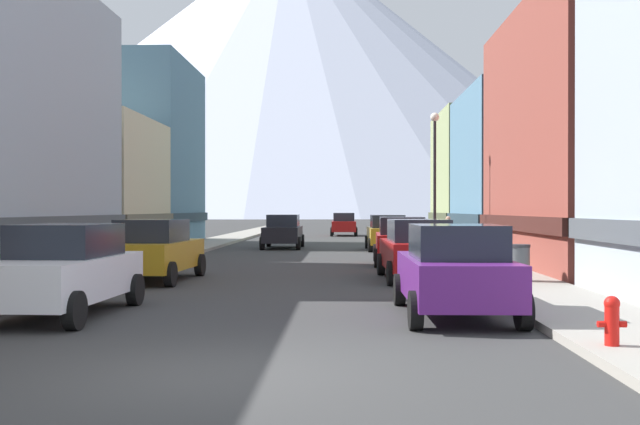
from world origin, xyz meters
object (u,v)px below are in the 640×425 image
at_px(car_left_1, 154,250).
at_px(car_driving_1, 283,231).
at_px(potted_plant_1, 18,257).
at_px(car_right_2, 401,240).
at_px(pedestrian_0, 448,236).
at_px(trash_bin_right, 519,263).
at_px(car_right_1, 418,249).
at_px(car_right_0, 455,270).
at_px(fire_hydrant_near, 612,319).
at_px(car_left_0, 63,269).
at_px(car_driving_0, 344,224).
at_px(streetlamp_right, 435,162).
at_px(potted_plant_0, 30,258).
at_px(car_right_3, 387,232).

height_order(car_left_1, car_driving_1, same).
xyz_separation_m(car_left_1, potted_plant_1, (-3.20, -1.78, -0.11)).
height_order(car_right_2, pedestrian_0, car_right_2).
bearing_deg(car_left_1, potted_plant_1, -150.83).
relative_size(car_left_1, trash_bin_right, 4.57).
bearing_deg(car_right_1, trash_bin_right, -33.31).
height_order(car_right_0, pedestrian_0, car_right_0).
bearing_deg(fire_hydrant_near, car_right_0, 113.70).
xyz_separation_m(car_driving_1, trash_bin_right, (7.95, -19.25, -0.26)).
height_order(car_right_2, car_driving_1, same).
bearing_deg(pedestrian_0, car_right_1, -102.22).
bearing_deg(car_right_2, fire_hydrant_near, -84.56).
bearing_deg(pedestrian_0, fire_hydrant_near, -92.04).
height_order(car_left_0, car_right_2, same).
height_order(car_right_0, car_right_2, same).
relative_size(car_right_1, car_driving_1, 1.01).
height_order(car_driving_0, trash_bin_right, car_driving_0).
bearing_deg(car_right_0, car_right_1, 89.99).
bearing_deg(trash_bin_right, streetlamp_right, 95.49).
bearing_deg(car_right_2, car_right_1, -89.96).
distance_m(car_left_0, potted_plant_0, 6.74).
xyz_separation_m(car_driving_1, potted_plant_1, (-5.40, -19.86, -0.11)).
bearing_deg(car_left_1, car_driving_0, 81.62).
bearing_deg(fire_hydrant_near, car_left_1, 131.04).
distance_m(car_right_0, potted_plant_1, 11.94).
relative_size(car_left_1, potted_plant_1, 4.06).
bearing_deg(fire_hydrant_near, potted_plant_1, 144.61).
bearing_deg(car_driving_1, trash_bin_right, -67.56).
bearing_deg(potted_plant_0, car_right_3, 57.84).
xyz_separation_m(car_left_1, car_driving_0, (5.40, 36.66, 0.00)).
distance_m(car_right_0, car_driving_1, 25.52).
relative_size(potted_plant_1, streetlamp_right, 0.19).
height_order(car_right_3, fire_hydrant_near, car_right_3).
distance_m(fire_hydrant_near, streetlamp_right, 20.15).
relative_size(potted_plant_0, potted_plant_1, 0.92).
relative_size(car_left_0, car_right_1, 1.00).
bearing_deg(car_left_1, car_right_3, 64.80).
distance_m(car_right_2, trash_bin_right, 8.29).
xyz_separation_m(car_right_3, trash_bin_right, (2.55, -17.34, -0.26)).
bearing_deg(car_driving_1, car_left_0, -95.02).
xyz_separation_m(car_left_0, car_driving_0, (5.40, 43.61, 0.00)).
relative_size(car_right_1, potted_plant_0, 4.37).
relative_size(car_driving_0, car_driving_1, 1.00).
distance_m(car_right_2, fire_hydrant_near, 17.42).
distance_m(car_right_3, potted_plant_1, 20.95).
bearing_deg(streetlamp_right, car_right_0, -95.50).
bearing_deg(car_right_1, potted_plant_1, -168.09).
relative_size(car_left_1, fire_hydrant_near, 6.36).
relative_size(car_driving_0, streetlamp_right, 0.75).
bearing_deg(potted_plant_0, streetlamp_right, 39.66).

